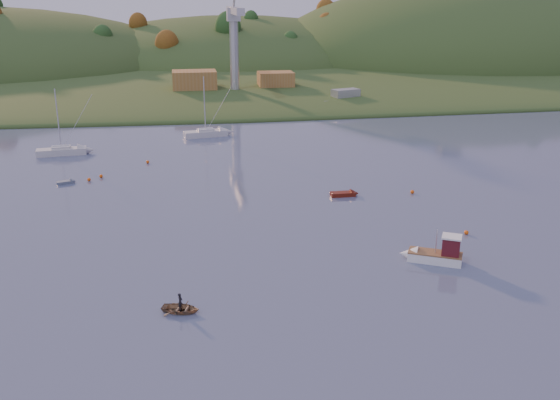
{
  "coord_description": "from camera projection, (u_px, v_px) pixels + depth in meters",
  "views": [
    {
      "loc": [
        -12.14,
        -37.73,
        25.52
      ],
      "look_at": [
        -0.76,
        32.35,
        2.05
      ],
      "focal_mm": 40.0,
      "sensor_mm": 36.0,
      "label": 1
    }
  ],
  "objects": [
    {
      "name": "dock_crane",
      "position": [
        234.0,
        30.0,
        151.08
      ],
      "size": [
        3.2,
        28.0,
        20.3
      ],
      "color": "#B7B7BC",
      "rests_on": "wharf"
    },
    {
      "name": "shore_slope",
      "position": [
        216.0,
        78.0,
        199.85
      ],
      "size": [
        640.0,
        150.0,
        7.0
      ],
      "primitive_type": "ellipsoid",
      "color": "#2F441B",
      "rests_on": "ground"
    },
    {
      "name": "buoy_0",
      "position": [
        466.0,
        232.0,
        69.53
      ],
      "size": [
        0.5,
        0.5,
        0.5
      ],
      "primitive_type": "sphere",
      "color": "#F4590C",
      "rests_on": "ground"
    },
    {
      "name": "far_shore",
      "position": [
        206.0,
        58.0,
        260.77
      ],
      "size": [
        620.0,
        220.0,
        1.5
      ],
      "primitive_type": "cube",
      "color": "#2F441B",
      "rests_on": "ground"
    },
    {
      "name": "buoy_1",
      "position": [
        412.0,
        192.0,
        83.83
      ],
      "size": [
        0.5,
        0.5,
        0.5
      ],
      "primitive_type": "sphere",
      "color": "#F4590C",
      "rests_on": "ground"
    },
    {
      "name": "red_tender",
      "position": [
        348.0,
        194.0,
        82.95
      ],
      "size": [
        3.84,
        1.35,
        1.3
      ],
      "rotation": [
        0.0,
        0.0,
        0.01
      ],
      "color": "#5C180D",
      "rests_on": "ground"
    },
    {
      "name": "grey_dinghy",
      "position": [
        69.0,
        182.0,
        88.44
      ],
      "size": [
        2.81,
        1.75,
        0.99
      ],
      "rotation": [
        0.0,
        0.0,
        0.31
      ],
      "color": "slate",
      "rests_on": "ground"
    },
    {
      "name": "sailboat_near",
      "position": [
        61.0,
        151.0,
        103.97
      ],
      "size": [
        8.15,
        3.23,
        11.02
      ],
      "rotation": [
        0.0,
        0.0,
        0.11
      ],
      "color": "silver",
      "rests_on": "ground"
    },
    {
      "name": "hillside_trees",
      "position": [
        212.0,
        71.0,
        218.59
      ],
      "size": [
        280.0,
        50.0,
        32.0
      ],
      "primitive_type": null,
      "color": "#1B4E1F",
      "rests_on": "ground"
    },
    {
      "name": "ground",
      "position": [
        362.0,
        364.0,
        45.21
      ],
      "size": [
        500.0,
        500.0,
        0.0
      ],
      "primitive_type": "plane",
      "color": "#3E4765",
      "rests_on": "ground"
    },
    {
      "name": "buoy_2",
      "position": [
        101.0,
        176.0,
        91.13
      ],
      "size": [
        0.5,
        0.5,
        0.5
      ],
      "primitive_type": "sphere",
      "color": "#F4590C",
      "rests_on": "ground"
    },
    {
      "name": "canoe",
      "position": [
        181.0,
        309.0,
        52.52
      ],
      "size": [
        3.8,
        3.24,
        0.67
      ],
      "primitive_type": "imported",
      "rotation": [
        0.0,
        0.0,
        1.24
      ],
      "color": "#917250",
      "rests_on": "ground"
    },
    {
      "name": "buoy_3",
      "position": [
        148.0,
        162.0,
        98.82
      ],
      "size": [
        0.5,
        0.5,
        0.5
      ],
      "primitive_type": "sphere",
      "color": "#F4590C",
      "rests_on": "ground"
    },
    {
      "name": "hill_center",
      "position": [
        234.0,
        63.0,
        243.54
      ],
      "size": [
        140.0,
        120.0,
        36.0
      ],
      "primitive_type": "ellipsoid",
      "color": "#2F441B",
      "rests_on": "ground"
    },
    {
      "name": "paddler",
      "position": [
        180.0,
        304.0,
        52.39
      ],
      "size": [
        0.52,
        0.63,
        1.49
      ],
      "primitive_type": "imported",
      "rotation": [
        0.0,
        0.0,
        1.24
      ],
      "color": "black",
      "rests_on": "ground"
    },
    {
      "name": "buoy_4",
      "position": [
        89.0,
        180.0,
        89.4
      ],
      "size": [
        0.5,
        0.5,
        0.5
      ],
      "primitive_type": "sphere",
      "color": "#F4590C",
      "rests_on": "ground"
    },
    {
      "name": "fishing_boat",
      "position": [
        431.0,
        253.0,
        62.37
      ],
      "size": [
        6.34,
        4.57,
        3.93
      ],
      "rotation": [
        0.0,
        0.0,
        2.65
      ],
      "color": "white",
      "rests_on": "ground"
    },
    {
      "name": "work_vessel",
      "position": [
        345.0,
        100.0,
        150.18
      ],
      "size": [
        16.1,
        9.92,
        3.9
      ],
      "rotation": [
        0.0,
        0.0,
        0.32
      ],
      "color": "slate",
      "rests_on": "ground"
    },
    {
      "name": "shed_east",
      "position": [
        276.0,
        80.0,
        162.02
      ],
      "size": [
        9.0,
        7.0,
        4.0
      ],
      "primitive_type": "cube",
      "color": "#A47036",
      "rests_on": "wharf"
    },
    {
      "name": "hill_right",
      "position": [
        456.0,
        63.0,
        242.42
      ],
      "size": [
        150.0,
        130.0,
        60.0
      ],
      "primitive_type": "ellipsoid",
      "color": "#2F441B",
      "rests_on": "ground"
    },
    {
      "name": "sailboat_far",
      "position": [
        206.0,
        133.0,
        117.35
      ],
      "size": [
        8.41,
        3.98,
        11.23
      ],
      "rotation": [
        0.0,
        0.0,
        0.2
      ],
      "color": "silver",
      "rests_on": "ground"
    },
    {
      "name": "shed_west",
      "position": [
        194.0,
        80.0,
        157.76
      ],
      "size": [
        11.0,
        8.0,
        4.8
      ],
      "primitive_type": "cube",
      "color": "#A47036",
      "rests_on": "wharf"
    },
    {
      "name": "wharf",
      "position": [
        246.0,
        94.0,
        159.93
      ],
      "size": [
        42.0,
        16.0,
        2.4
      ],
      "primitive_type": "cube",
      "color": "slate",
      "rests_on": "ground"
    }
  ]
}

